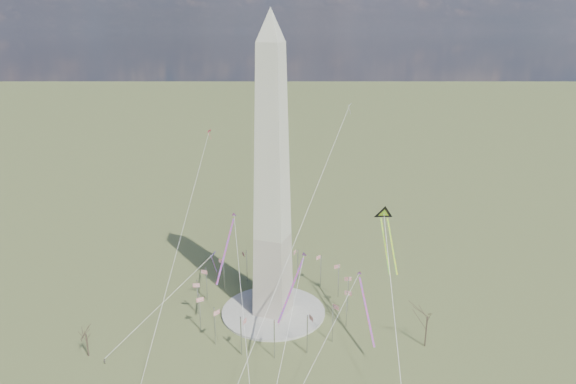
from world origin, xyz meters
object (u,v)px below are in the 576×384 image
(person_west, at_px, (105,361))
(washington_monument, at_px, (272,181))
(kite_delta_black, at_px, (384,217))
(tree_near, at_px, (428,315))

(person_west, bearing_deg, washington_monument, -112.49)
(person_west, xyz_separation_m, kite_delta_black, (71.91, 49.48, 37.31))
(person_west, bearing_deg, tree_near, -137.59)
(kite_delta_black, bearing_deg, washington_monument, -12.62)
(tree_near, xyz_separation_m, kite_delta_black, (-16.11, 7.79, 27.19))
(tree_near, xyz_separation_m, person_west, (-88.02, -41.69, -10.12))
(tree_near, bearing_deg, person_west, -154.65)
(kite_delta_black, bearing_deg, person_west, 12.97)
(tree_near, bearing_deg, washington_monument, 177.60)
(washington_monument, xyz_separation_m, tree_near, (51.79, -2.17, -37.05))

